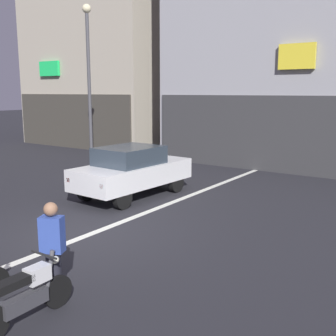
{
  "coord_description": "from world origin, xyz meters",
  "views": [
    {
      "loc": [
        6.88,
        -6.62,
        3.36
      ],
      "look_at": [
        0.88,
        2.0,
        1.4
      ],
      "focal_mm": 43.98,
      "sensor_mm": 36.0,
      "label": 1
    }
  ],
  "objects": [
    {
      "name": "lane_centre_line",
      "position": [
        0.0,
        6.0,
        0.0
      ],
      "size": [
        0.2,
        18.0,
        0.01
      ],
      "primitive_type": "cube",
      "color": "silver",
      "rests_on": "ground"
    },
    {
      "name": "person_by_motorcycles",
      "position": [
        1.87,
        -2.61,
        0.86
      ],
      "size": [
        0.42,
        0.36,
        1.67
      ],
      "color": "#23232D",
      "rests_on": "ground"
    },
    {
      "name": "motorcycle_white_row_centre",
      "position": [
        2.04,
        -3.25,
        0.46
      ],
      "size": [
        0.55,
        1.67,
        0.98
      ],
      "color": "black",
      "rests_on": "ground"
    },
    {
      "name": "ground_plane",
      "position": [
        0.0,
        0.0,
        0.0
      ],
      "size": [
        120.0,
        120.0,
        0.0
      ],
      "primitive_type": "plane",
      "color": "#232328"
    },
    {
      "name": "building_mid_block",
      "position": [
        -0.24,
        14.05,
        7.72
      ],
      "size": [
        9.89,
        8.31,
        15.47
      ],
      "color": "#9E9EA3",
      "rests_on": "ground"
    },
    {
      "name": "car_white_crossing_near",
      "position": [
        -1.48,
        3.36,
        0.89
      ],
      "size": [
        1.95,
        4.18,
        1.64
      ],
      "color": "black",
      "rests_on": "ground"
    },
    {
      "name": "building_corner_left",
      "position": [
        -11.99,
        14.05,
        6.28
      ],
      "size": [
        9.6,
        7.51,
        12.6
      ],
      "color": "#B2A893",
      "rests_on": "ground"
    },
    {
      "name": "street_lamp",
      "position": [
        -5.73,
        5.76,
        4.14
      ],
      "size": [
        0.36,
        0.36,
        6.81
      ],
      "color": "#47474C",
      "rests_on": "ground"
    }
  ]
}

